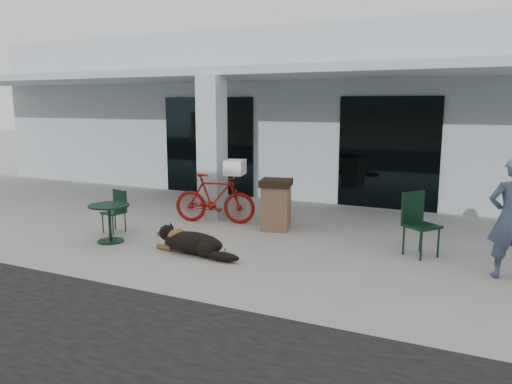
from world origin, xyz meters
The scene contains 15 objects.
ground centered at (0.00, 0.00, 0.00)m, with size 80.00×80.00×0.00m, color #B2B1A8.
building centered at (0.00, 8.50, 2.25)m, with size 22.00×7.00×4.50m, color #A1AFB6.
storefront_glass_left centered at (-3.20, 4.98, 1.35)m, with size 2.80×0.06×2.70m, color black.
storefront_glass_right centered at (1.80, 4.98, 1.35)m, with size 2.40×0.06×2.70m, color black.
column centered at (-1.50, 2.30, 1.56)m, with size 0.50×0.50×3.12m, color #A1AFB6.
overhang centered at (0.00, 3.60, 3.21)m, with size 22.00×2.80×0.18m, color #A1AFB6.
bicycle centered at (-1.22, 1.90, 0.53)m, with size 0.50×1.76×1.05m, color maroon.
laundry_basket centered at (-0.78, 2.01, 1.21)m, with size 0.51×0.38×0.30m, color white.
dog centered at (-0.41, -0.23, 0.22)m, with size 1.31×0.44×0.44m, color black, non-canonical shape.
cup_near_dog centered at (0.11, 0.00, 0.06)m, with size 0.09×0.09×0.11m, color white.
cafe_table_near centered at (-2.20, -0.25, 0.35)m, with size 0.75×0.75×0.70m, color #123321, non-canonical shape.
cafe_chair_near centered at (-2.61, 0.32, 0.41)m, with size 0.37×0.41×0.83m, color #123321, non-canonical shape.
cafe_chair_far_a centered at (3.09, 1.30, 0.53)m, with size 0.48×0.53×1.07m, color #123321, non-canonical shape.
person centered at (4.37, 0.74, 0.89)m, with size 0.65×0.43×1.78m, color #435271.
trash_receptacle centered at (0.20, 1.91, 0.51)m, with size 0.60×0.60×1.03m, color #8C6448, non-canonical shape.
Camera 1 is at (4.06, -7.15, 2.50)m, focal length 35.00 mm.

